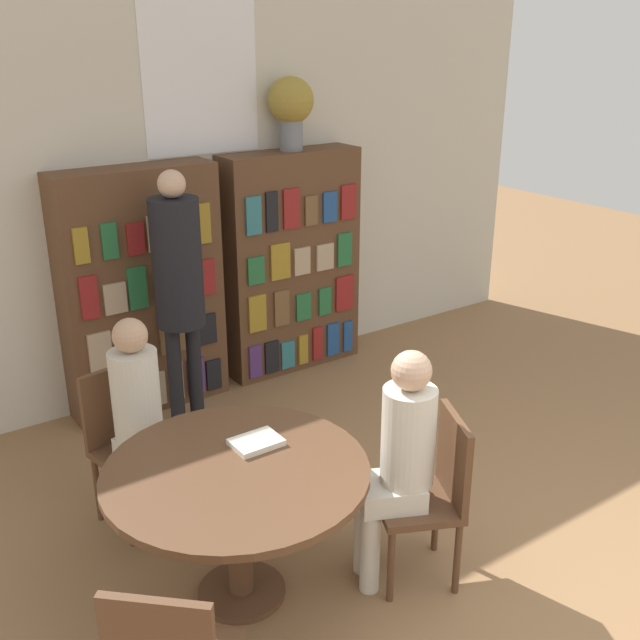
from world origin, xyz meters
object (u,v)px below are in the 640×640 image
flower_vase (291,105)px  reading_table (237,489)px  librarian_standing (178,275)px  chair_left_side (127,437)px  seated_reader_right (399,454)px  seated_reader_left (142,415)px  bookshelf_right (291,263)px  chair_far_side (432,489)px  bookshelf_left (143,292)px

flower_vase → reading_table: 3.19m
reading_table → librarian_standing: librarian_standing is taller
chair_left_side → librarian_standing: size_ratio=0.49×
seated_reader_right → seated_reader_left: bearing=63.0°
chair_left_side → seated_reader_left: size_ratio=0.72×
seated_reader_right → chair_left_side: bearing=60.0°
bookshelf_right → chair_far_side: (-0.86, -2.61, -0.38)m
reading_table → bookshelf_left: bearing=78.2°
bookshelf_left → seated_reader_left: size_ratio=1.42×
bookshelf_right → chair_far_side: 2.78m
bookshelf_right → flower_vase: size_ratio=3.27×
flower_vase → seated_reader_right: flower_vase is taller
seated_reader_left → librarian_standing: 1.22m
seated_reader_right → librarian_standing: (-0.19, 2.04, 0.41)m
librarian_standing → seated_reader_right: bearing=-84.6°
bookshelf_left → flower_vase: flower_vase is taller
bookshelf_left → seated_reader_right: bearing=-84.3°
chair_left_side → seated_reader_left: bearing=90.0°
bookshelf_right → reading_table: size_ratio=1.41×
bookshelf_left → librarian_standing: 0.56m
chair_far_side → reading_table: bearing=90.0°
flower_vase → seated_reader_left: flower_vase is taller
seated_reader_right → librarian_standing: bearing=30.6°
bookshelf_left → chair_far_side: bookshelf_left is taller
bookshelf_left → seated_reader_right: (0.26, -2.54, -0.16)m
bookshelf_left → seated_reader_left: bookshelf_left is taller
seated_reader_left → bookshelf_right: bearing=-153.7°
reading_table → seated_reader_right: size_ratio=1.00×
bookshelf_right → librarian_standing: librarian_standing is taller
chair_far_side → chair_left_side: bearing=63.0°
seated_reader_left → reading_table: bearing=90.0°
reading_table → seated_reader_right: (0.72, -0.34, 0.11)m
bookshelf_right → chair_left_side: size_ratio=1.97×
chair_far_side → flower_vase: bearing=6.7°
bookshelf_right → librarian_standing: (-1.21, -0.50, 0.25)m
chair_far_side → librarian_standing: size_ratio=0.49×
chair_left_side → librarian_standing: (0.71, 0.75, 0.63)m
bookshelf_left → seated_reader_left: bearing=-113.1°
flower_vase → seated_reader_left: 2.76m
bookshelf_right → librarian_standing: 1.34m
bookshelf_right → reading_table: (-1.74, -2.20, -0.27)m
chair_far_side → seated_reader_right: size_ratio=0.71×
seated_reader_left → librarian_standing: librarian_standing is taller
chair_far_side → seated_reader_left: (-1.03, 1.19, 0.21)m
flower_vase → seated_reader_left: size_ratio=0.43×
seated_reader_left → seated_reader_right: (0.86, -1.11, 0.01)m
flower_vase → librarian_standing: bearing=-157.6°
seated_reader_left → seated_reader_right: size_ratio=0.99×
bookshelf_right → chair_left_side: (-1.92, -1.25, -0.38)m
bookshelf_left → librarian_standing: (0.06, -0.50, 0.25)m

